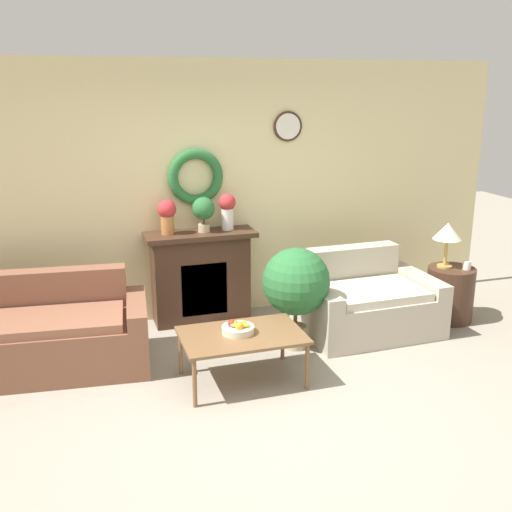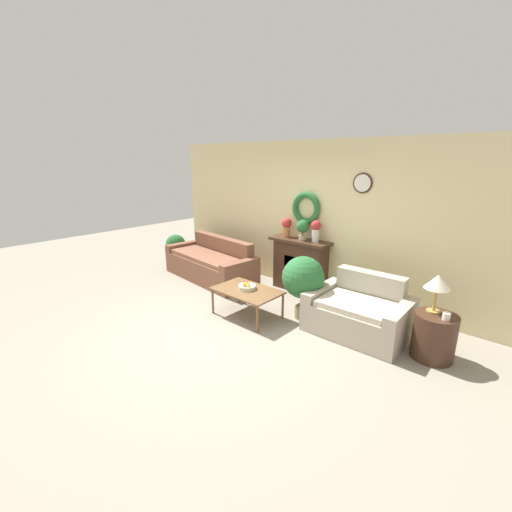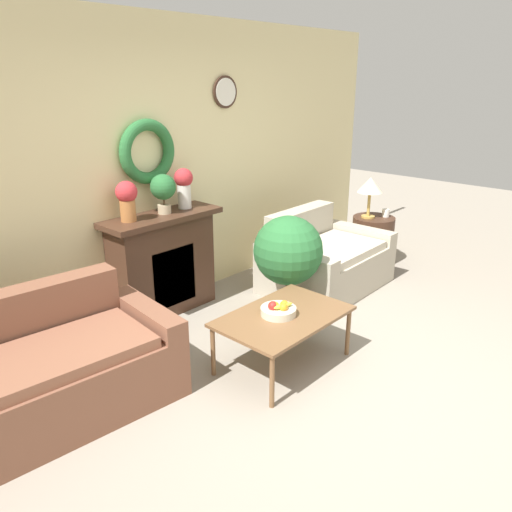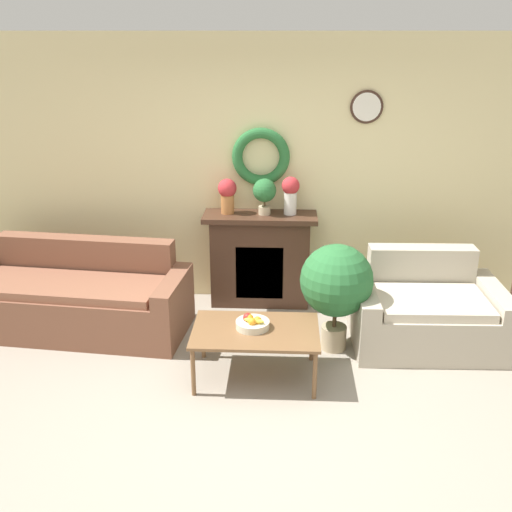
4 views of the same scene
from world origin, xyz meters
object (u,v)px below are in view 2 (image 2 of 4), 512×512
Objects in this scene: potted_plant_on_mantel at (303,227)px; coffee_table at (247,292)px; fruit_bowl at (247,286)px; mug at (446,316)px; fireplace at (300,265)px; potted_plant_floor_by_loveseat at (303,279)px; table_lamp at (438,283)px; couch_left at (211,264)px; vase_on_mantel_right at (316,229)px; side_table_by_loveseat at (434,336)px; vase_on_mantel_left at (287,226)px; potted_plant_floor_by_couch at (176,247)px; loveseat_right at (359,313)px.

coffee_table is at bearing -90.69° from potted_plant_on_mantel.
mug is at bearing 11.90° from fruit_bowl.
fireplace is 1.46m from coffee_table.
table_lamp is at bearing 6.80° from potted_plant_floor_by_loveseat.
couch_left is (-1.73, -0.66, -0.19)m from fireplace.
fireplace is at bearing -178.90° from vase_on_mantel_right.
side_table_by_loveseat is at bearing -19.40° from vase_on_mantel_right.
coffee_table is 2.13× the size of table_lamp.
vase_on_mantel_left reaches higher than fireplace.
vase_on_mantel_right reaches higher than fruit_bowl.
table_lamp is (2.47, -0.73, 0.46)m from fireplace.
coffee_table is 0.89m from potted_plant_floor_by_loveseat.
fruit_bowl is 0.57× the size of table_lamp.
vase_on_mantel_left is (-2.80, 0.74, 0.23)m from table_lamp.
side_table_by_loveseat is 2.77m from potted_plant_on_mantel.
fruit_bowl is at bearing -145.59° from potted_plant_floor_by_loveseat.
side_table_by_loveseat is at bearing 5.03° from potted_plant_floor_by_loveseat.
side_table_by_loveseat is 0.80× the size of potted_plant_floor_by_couch.
mug is 0.09× the size of potted_plant_floor_by_loveseat.
fireplace is 1.43m from fruit_bowl.
loveseat_right is at bearing -26.35° from fireplace.
fruit_bowl is 0.48× the size of side_table_by_loveseat.
vase_on_mantel_left is (-0.33, 1.43, 0.70)m from fruit_bowl.
vase_on_mantel_left is 0.97× the size of potted_plant_on_mantel.
coffee_table is 1.04× the size of potted_plant_floor_by_loveseat.
couch_left is at bearing -159.86° from potted_plant_on_mantel.
fruit_bowl is (-1.55, -0.66, 0.19)m from loveseat_right.
couch_left is at bearing -158.99° from fireplace.
mug is (2.65, 0.56, 0.15)m from fruit_bowl.
fruit_bowl is (-0.03, 0.03, 0.08)m from coffee_table.
fireplace is 0.71m from potted_plant_on_mantel.
loveseat_right reaches higher than coffee_table.
potted_plant_floor_by_couch is at bearing 178.22° from side_table_by_loveseat.
table_lamp is at bearing 141.34° from side_table_by_loveseat.
mug is (4.38, -0.21, 0.32)m from couch_left.
potted_plant_on_mantel is at bearing 89.31° from coffee_table.
mug is (0.17, -0.14, -0.33)m from table_lamp.
vase_on_mantel_left is at bearing 156.31° from loveseat_right.
potted_plant_floor_by_couch is at bearing 177.37° from mug.
table_lamp is at bearing 16.45° from coffee_table.
potted_plant_floor_by_loveseat reaches higher than potted_plant_floor_by_couch.
loveseat_right is 3.74× the size of potted_plant_on_mantel.
table_lamp is at bearing 15.69° from fruit_bowl.
loveseat_right is at bearing 11.73° from potted_plant_floor_by_loveseat.
side_table_by_loveseat is 0.67m from table_lamp.
vase_on_mantel_right is 1.17m from potted_plant_floor_by_loveseat.
side_table_by_loveseat is at bearing -15.37° from vase_on_mantel_left.
couch_left reaches higher than loveseat_right.
vase_on_mantel_right reaches higher than vase_on_mantel_left.
fireplace is 0.76m from vase_on_mantel_right.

